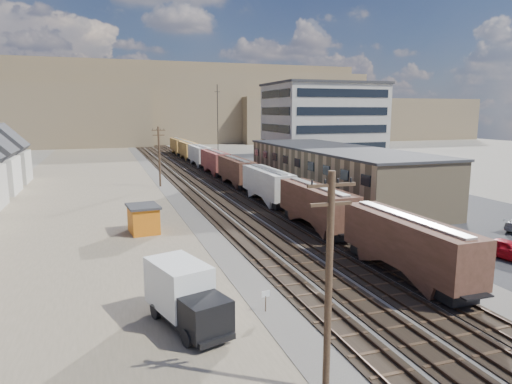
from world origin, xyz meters
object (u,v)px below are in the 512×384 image
object	(u,v)px
maintenance_shed	(143,219)
parked_car_blue	(348,173)
parked_car_red	(509,250)
freight_train	(225,165)
utility_pole_south	(329,279)
utility_pole_north	(159,155)
box_truck	(185,295)

from	to	relation	value
maintenance_shed	parked_car_blue	bearing A→B (deg)	35.92
maintenance_shed	parked_car_red	world-z (taller)	maintenance_shed
freight_train	parked_car_blue	xyz separation A→B (m)	(23.73, -3.58, -2.08)
utility_pole_south	utility_pole_north	world-z (taller)	same
utility_pole_north	box_truck	size ratio (longest dim) A/B	1.40
utility_pole_south	maintenance_shed	xyz separation A→B (m)	(-5.28, 30.61, -3.81)
parked_car_red	utility_pole_north	bearing A→B (deg)	104.68
utility_pole_north	parked_car_blue	xyz separation A→B (m)	(36.03, 0.53, -4.58)
utility_pole_south	parked_car_red	bearing A→B (deg)	26.80
box_truck	maintenance_shed	bearing A→B (deg)	91.24
maintenance_shed	parked_car_blue	xyz separation A→B (m)	(41.31, 29.92, -0.78)
utility_pole_north	parked_car_red	size ratio (longest dim) A/B	2.07
freight_train	utility_pole_north	bearing A→B (deg)	-161.55
utility_pole_south	box_truck	bearing A→B (deg)	119.31
utility_pole_north	parked_car_blue	size ratio (longest dim) A/B	1.95
utility_pole_south	utility_pole_north	distance (m)	60.00
utility_pole_north	maintenance_shed	xyz separation A→B (m)	(-5.28, -29.39, -3.81)
box_truck	parked_car_blue	world-z (taller)	box_truck
box_truck	parked_car_blue	bearing A→B (deg)	51.85
maintenance_shed	parked_car_red	xyz separation A→B (m)	(28.64, -18.81, -0.67)
utility_pole_north	maintenance_shed	bearing A→B (deg)	-100.18
utility_pole_south	box_truck	size ratio (longest dim) A/B	1.40
utility_pole_south	parked_car_red	world-z (taller)	utility_pole_south
utility_pole_south	parked_car_red	xyz separation A→B (m)	(23.36, 11.80, -4.48)
freight_train	utility_pole_north	world-z (taller)	utility_pole_north
utility_pole_south	parked_car_blue	size ratio (longest dim) A/B	1.95
freight_train	utility_pole_north	distance (m)	13.21
parked_car_red	parked_car_blue	world-z (taller)	parked_car_red
box_truck	parked_car_red	size ratio (longest dim) A/B	1.49
box_truck	maintenance_shed	xyz separation A→B (m)	(-0.48, 22.06, -0.34)
utility_pole_north	parked_car_blue	world-z (taller)	utility_pole_north
box_truck	parked_car_blue	xyz separation A→B (m)	(40.83, 51.98, -1.12)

